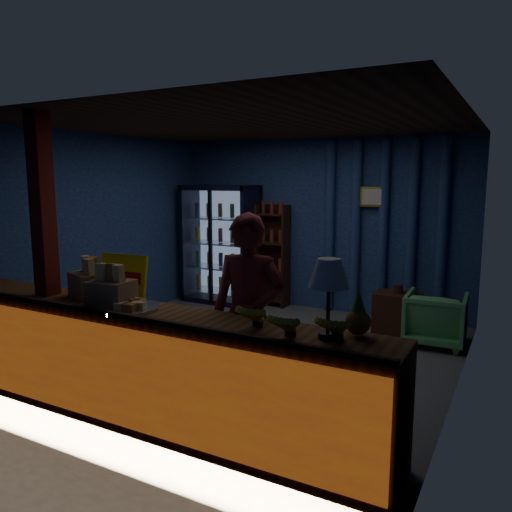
{
  "coord_description": "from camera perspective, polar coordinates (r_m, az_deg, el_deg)",
  "views": [
    {
      "loc": [
        2.77,
        -4.93,
        2.01
      ],
      "look_at": [
        0.21,
        -0.2,
        1.17
      ],
      "focal_mm": 35.0,
      "sensor_mm": 36.0,
      "label": 1
    }
  ],
  "objects": [
    {
      "name": "counter",
      "position": [
        4.38,
        -13.46,
        -11.89
      ],
      "size": [
        4.4,
        0.57,
        0.99
      ],
      "color": "brown",
      "rests_on": "ground"
    },
    {
      "name": "support_post",
      "position": [
        4.93,
        -22.88,
        -0.11
      ],
      "size": [
        0.16,
        0.16,
        2.6
      ],
      "primitive_type": "cube",
      "color": "maroon",
      "rests_on": "ground"
    },
    {
      "name": "table_lamp",
      "position": [
        3.31,
        8.33,
        -2.32
      ],
      "size": [
        0.28,
        0.28,
        0.54
      ],
      "color": "black",
      "rests_on": "counter"
    },
    {
      "name": "pineapple",
      "position": [
        3.47,
        11.61,
        -6.96
      ],
      "size": [
        0.17,
        0.17,
        0.3
      ],
      "color": "olive",
      "rests_on": "counter"
    },
    {
      "name": "beverage_cooler",
      "position": [
        8.17,
        -3.79,
        1.29
      ],
      "size": [
        1.2,
        0.62,
        1.9
      ],
      "color": "black",
      "rests_on": "ground"
    },
    {
      "name": "room_walls",
      "position": [
        5.67,
        -0.9,
        4.42
      ],
      "size": [
        4.6,
        4.6,
        4.6
      ],
      "color": "navy",
      "rests_on": "ground"
    },
    {
      "name": "pastry_tray",
      "position": [
        4.21,
        -14.33,
        -5.62
      ],
      "size": [
        0.49,
        0.49,
        0.08
      ],
      "color": "silver",
      "rests_on": "counter"
    },
    {
      "name": "green_chair",
      "position": [
        6.48,
        19.84,
        -6.74
      ],
      "size": [
        0.72,
        0.74,
        0.65
      ],
      "primitive_type": "imported",
      "rotation": [
        0.0,
        0.0,
        3.18
      ],
      "color": "#5CB966",
      "rests_on": "ground"
    },
    {
      "name": "snack_box_centre",
      "position": [
        4.75,
        -18.49,
        -2.9
      ],
      "size": [
        0.42,
        0.39,
        0.36
      ],
      "color": "#A77250",
      "rests_on": "counter"
    },
    {
      "name": "banana_bunches",
      "position": [
        3.43,
        4.1,
        -7.52
      ],
      "size": [
        0.87,
        0.32,
        0.19
      ],
      "color": "gold",
      "rests_on": "counter"
    },
    {
      "name": "side_table",
      "position": [
        6.8,
        15.86,
        -6.29
      ],
      "size": [
        0.62,
        0.47,
        0.64
      ],
      "color": "#3B1B12",
      "rests_on": "ground"
    },
    {
      "name": "ground",
      "position": [
        6.0,
        -0.86,
        -10.68
      ],
      "size": [
        4.6,
        4.6,
        0.0
      ],
      "primitive_type": "plane",
      "color": "#515154",
      "rests_on": "ground"
    },
    {
      "name": "yellow_sign",
      "position": [
        4.57,
        -14.98,
        -2.28
      ],
      "size": [
        0.5,
        0.13,
        0.4
      ],
      "color": "yellow",
      "rests_on": "counter"
    },
    {
      "name": "snack_box_left",
      "position": [
        4.33,
        -16.2,
        -3.92
      ],
      "size": [
        0.37,
        0.32,
        0.36
      ],
      "color": "#A77250",
      "rests_on": "counter"
    },
    {
      "name": "curtain_folds",
      "position": [
        7.32,
        14.31,
        3.04
      ],
      "size": [
        1.74,
        0.14,
        2.5
      ],
      "color": "navy",
      "rests_on": "room_walls"
    },
    {
      "name": "bottle_shelf",
      "position": [
        7.9,
        1.99,
        0.02
      ],
      "size": [
        0.5,
        0.28,
        1.6
      ],
      "color": "#3B1B12",
      "rests_on": "ground"
    },
    {
      "name": "shopkeeper",
      "position": [
        4.16,
        -0.9,
        -7.05
      ],
      "size": [
        0.7,
        0.53,
        1.74
      ],
      "primitive_type": "imported",
      "rotation": [
        0.0,
        0.0,
        0.19
      ],
      "color": "maroon",
      "rests_on": "ground"
    },
    {
      "name": "framed_picture",
      "position": [
        7.29,
        13.22,
        6.61
      ],
      "size": [
        0.36,
        0.04,
        0.28
      ],
      "color": "gold",
      "rests_on": "room_walls"
    }
  ]
}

